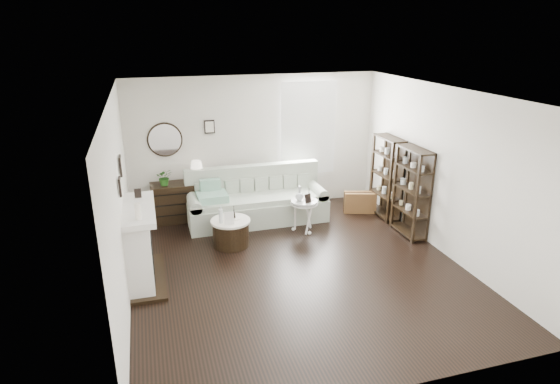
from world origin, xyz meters
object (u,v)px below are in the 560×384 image
object	(u,v)px
sofa	(256,203)
dresser	(182,202)
drum_table	(231,232)
pedestal_table	(304,203)

from	to	relation	value
sofa	dresser	bearing A→B (deg)	164.39
sofa	drum_table	size ratio (longest dim) A/B	3.90
sofa	pedestal_table	world-z (taller)	sofa
sofa	dresser	world-z (taller)	sofa
drum_table	pedestal_table	size ratio (longest dim) A/B	1.13
sofa	dresser	size ratio (longest dim) A/B	2.35
drum_table	sofa	bearing A→B (deg)	55.29
drum_table	dresser	bearing A→B (deg)	116.98
dresser	sofa	bearing A→B (deg)	-15.61
sofa	drum_table	world-z (taller)	sofa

